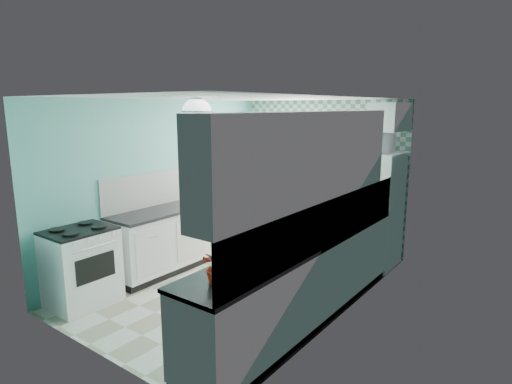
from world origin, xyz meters
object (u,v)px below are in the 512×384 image
Objects in this scene: potted_plant at (217,268)px; microwave at (376,143)px; sink at (346,222)px; fruit_bowl at (232,273)px; fridge at (372,209)px; ceiling_light at (197,113)px; stove at (81,265)px.

microwave is at bearing 91.43° from potted_plant.
sink is 1.46m from microwave.
fruit_bowl is (-0.00, -2.30, 0.04)m from sink.
sink is at bearing -82.06° from fridge.
microwave reaches higher than fruit_bowl.
sink is 2.00× the size of fruit_bowl.
fridge is (1.11, 2.58, -1.46)m from ceiling_light.
fruit_bowl is at bearing -85.36° from fridge.
microwave reaches higher than fridge.
fruit_bowl is 0.22m from potted_plant.
fruit_bowl reaches higher than stove.
fridge is 3.44× the size of microwave.
microwave reaches higher than potted_plant.
fruit_bowl is (2.40, 0.01, 0.48)m from stove.
microwave is (2.31, 3.43, 1.38)m from stove.
stove is 1.71× the size of sink.
stove is at bearing -120.83° from fridge.
sink is 1.08× the size of microwave.
fridge is at bearing 92.66° from sink.
stove is 3.42× the size of fruit_bowl.
fridge is at bearing 56.39° from stove.
sink is at bearing 50.56° from ceiling_light.
potted_plant is (1.20, -1.03, -1.24)m from ceiling_light.
fridge is 1.12m from sink.
ceiling_light reaches higher than fridge.
fruit_bowl is 3.54m from microwave.
fruit_bowl is 0.54× the size of microwave.
sink is 2.30m from fruit_bowl.
ceiling_light is 0.37× the size of stove.
potted_plant is (0.00, -0.19, 0.11)m from fruit_bowl.
sink is (0.09, -1.12, 0.06)m from fridge.
fruit_bowl is at bearing -92.24° from sink.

